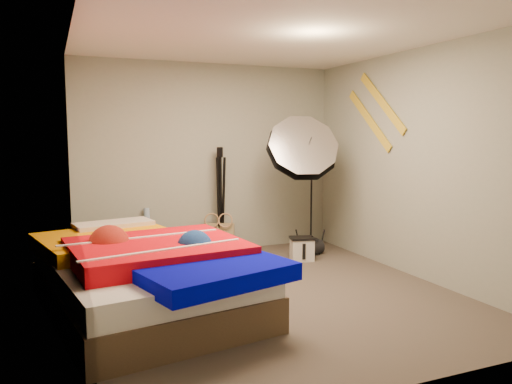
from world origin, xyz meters
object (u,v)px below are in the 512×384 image
wrapping_roll (148,233)px  bed (146,274)px  tote_bag (219,238)px  camera_case (302,250)px  duffel_bag (311,248)px  camera_tripod (220,193)px  photo_umbrella (302,150)px

wrapping_roll → bed: bearing=-101.0°
wrapping_roll → bed: 1.91m
tote_bag → camera_case: tote_bag is taller
tote_bag → duffel_bag: tote_bag is taller
duffel_bag → wrapping_roll: bearing=149.8°
wrapping_roll → camera_tripod: bearing=-3.1°
wrapping_roll → camera_case: size_ratio=2.35×
camera_case → photo_umbrella: 1.24m
tote_bag → wrapping_roll: bearing=-159.0°
wrapping_roll → tote_bag: bearing=-2.6°
wrapping_roll → photo_umbrella: 2.21m
duffel_bag → photo_umbrella: 1.29m
camera_case → camera_tripod: 1.31m
bed → camera_tripod: (1.31, 1.82, 0.48)m
camera_tripod → bed: bearing=-125.8°
tote_bag → photo_umbrella: photo_umbrella is taller
duffel_bag → photo_umbrella: size_ratio=0.17×
tote_bag → duffel_bag: 1.22m
wrapping_roll → duffel_bag: 2.11m
camera_tripod → photo_umbrella: bearing=-37.3°
tote_bag → bed: bed is taller
tote_bag → photo_umbrella: (0.88, -0.66, 1.17)m
tote_bag → bed: 2.25m
camera_case → bed: bed is taller
duffel_bag → tote_bag: bearing=138.5°
tote_bag → photo_umbrella: 1.61m
duffel_bag → bed: 2.68m
tote_bag → wrapping_roll: wrapping_roll is taller
tote_bag → photo_umbrella: bearing=-13.4°
bed → photo_umbrella: bearing=28.3°
duffel_bag → camera_tripod: 1.39m
bed → camera_tripod: bearing=54.2°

